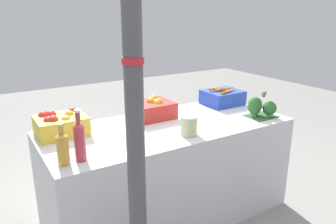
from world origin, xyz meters
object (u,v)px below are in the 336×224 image
pickle_jar (189,125)px  juice_bottle_amber (63,148)px  carrot_crate (223,97)px  sparrow_bird (264,93)px  orange_crate (152,109)px  juice_bottle_ruby (80,140)px  support_pole (133,76)px  broccoli_pile (259,107)px  apple_crate (60,124)px

pickle_jar → juice_bottle_amber: bearing=-179.6°
carrot_crate → sparrow_bird: bearing=-86.7°
pickle_jar → carrot_crate: bearing=33.7°
orange_crate → juice_bottle_ruby: bearing=-146.8°
pickle_jar → orange_crate: bearing=93.5°
carrot_crate → juice_bottle_amber: (-1.53, -0.47, 0.03)m
support_pole → orange_crate: (0.57, 0.87, -0.46)m
juice_bottle_ruby → pickle_jar: size_ratio=2.20×
juice_bottle_ruby → support_pole: bearing=-70.5°
broccoli_pile → carrot_crate: bearing=90.7°
carrot_crate → broccoli_pile: broccoli_pile is taller
carrot_crate → pickle_jar: carrot_crate is taller
orange_crate → sparrow_bird: 0.88m
apple_crate → pickle_jar: bearing=-32.5°
juice_bottle_amber → pickle_jar: 0.84m
juice_bottle_ruby → pickle_jar: juice_bottle_ruby is taller
support_pole → orange_crate: bearing=57.0°
support_pole → carrot_crate: size_ratio=7.96×
juice_bottle_amber → pickle_jar: juice_bottle_amber is taller
juice_bottle_amber → pickle_jar: bearing=0.4°
support_pole → broccoli_pile: size_ratio=11.63×
support_pole → juice_bottle_ruby: 0.59m
apple_crate → juice_bottle_ruby: 0.48m
carrot_crate → sparrow_bird: size_ratio=2.60×
support_pole → pickle_jar: support_pole is taller
juice_bottle_amber → sparrow_bird: (1.55, 0.02, 0.09)m
orange_crate → broccoli_pile: size_ratio=1.46×
broccoli_pile → pickle_jar: bearing=-177.1°
support_pole → orange_crate: size_ratio=7.96×
sparrow_bird → carrot_crate: bearing=-116.5°
orange_crate → carrot_crate: size_ratio=1.00×
support_pole → pickle_jar: bearing=34.7°
juice_bottle_amber → sparrow_bird: bearing=0.8°
apple_crate → orange_crate: bearing=-0.5°
support_pole → apple_crate: bearing=98.8°
apple_crate → sparrow_bird: 1.52m
orange_crate → juice_bottle_ruby: juice_bottle_ruby is taller
juice_bottle_amber → orange_crate: bearing=30.1°
apple_crate → juice_bottle_amber: 0.48m
sparrow_bird → orange_crate: bearing=-60.7°
orange_crate → broccoli_pile: (0.72, -0.43, 0.01)m
pickle_jar → juice_bottle_ruby: bearing=-179.6°
apple_crate → juice_bottle_amber: (-0.10, -0.47, 0.03)m
support_pole → sparrow_bird: size_ratio=20.74×
apple_crate → sparrow_bird: sparrow_bird is taller
broccoli_pile → pickle_jar: (-0.70, -0.04, -0.01)m
broccoli_pile → pickle_jar: 0.70m
apple_crate → broccoli_pile: (1.43, -0.43, 0.01)m
broccoli_pile → sparrow_bird: bearing=-43.5°
support_pole → sparrow_bird: bearing=18.1°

